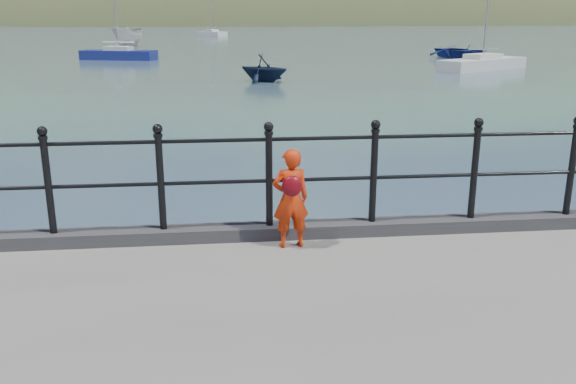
{
  "coord_description": "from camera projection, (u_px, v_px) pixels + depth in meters",
  "views": [
    {
      "loc": [
        0.09,
        -6.74,
        3.5
      ],
      "look_at": [
        0.81,
        -0.2,
        1.55
      ],
      "focal_mm": 38.0,
      "sensor_mm": 36.0,
      "label": 1
    }
  ],
  "objects": [
    {
      "name": "ground",
      "position": [
        220.0,
        311.0,
        7.4
      ],
      "size": [
        600.0,
        600.0,
        0.0
      ],
      "primitive_type": "plane",
      "color": "#2D4251",
      "rests_on": "ground"
    },
    {
      "name": "sailboat_deep",
      "position": [
        212.0,
        34.0,
        91.15
      ],
      "size": [
        4.69,
        5.77,
        8.62
      ],
      "rotation": [
        0.0,
        0.0,
        -0.97
      ],
      "color": "silver",
      "rests_on": "ground"
    },
    {
      "name": "sailboat_near",
      "position": [
        482.0,
        65.0,
        38.04
      ],
      "size": [
        6.72,
        5.08,
        9.18
      ],
      "rotation": [
        0.0,
        0.0,
        0.54
      ],
      "color": "beige",
      "rests_on": "ground"
    },
    {
      "name": "kerb",
      "position": [
        217.0,
        233.0,
        6.96
      ],
      "size": [
        60.0,
        0.3,
        0.15
      ],
      "primitive_type": "cube",
      "color": "#28282B",
      "rests_on": "quay"
    },
    {
      "name": "far_shore",
      "position": [
        315.0,
        79.0,
        246.01
      ],
      "size": [
        830.0,
        200.0,
        156.0
      ],
      "color": "#333A21",
      "rests_on": "ground"
    },
    {
      "name": "launch_blue",
      "position": [
        462.0,
        51.0,
        47.62
      ],
      "size": [
        5.2,
        6.1,
        1.07
      ],
      "primitive_type": "imported",
      "rotation": [
        0.0,
        0.0,
        0.34
      ],
      "color": "navy",
      "rests_on": "ground"
    },
    {
      "name": "launch_white",
      "position": [
        128.0,
        37.0,
        62.8
      ],
      "size": [
        3.61,
        5.66,
        2.05
      ],
      "primitive_type": "imported",
      "rotation": [
        0.0,
        0.0,
        -0.33
      ],
      "color": "beige",
      "rests_on": "ground"
    },
    {
      "name": "launch_navy",
      "position": [
        264.0,
        68.0,
        31.48
      ],
      "size": [
        3.57,
        3.5,
        1.43
      ],
      "primitive_type": "imported",
      "rotation": [
        0.0,
        0.0,
        0.93
      ],
      "color": "black",
      "rests_on": "ground"
    },
    {
      "name": "sailboat_port",
      "position": [
        119.0,
        55.0,
        46.26
      ],
      "size": [
        5.88,
        3.22,
        8.19
      ],
      "rotation": [
        0.0,
        0.0,
        -0.27
      ],
      "color": "navy",
      "rests_on": "ground"
    },
    {
      "name": "child",
      "position": [
        291.0,
        198.0,
        6.6
      ],
      "size": [
        0.43,
        0.34,
        1.11
      ],
      "rotation": [
        0.0,
        0.0,
        3.27
      ],
      "color": "red",
      "rests_on": "quay"
    },
    {
      "name": "railing",
      "position": [
        215.0,
        169.0,
        6.74
      ],
      "size": [
        18.11,
        0.11,
        1.2
      ],
      "color": "black",
      "rests_on": "kerb"
    }
  ]
}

